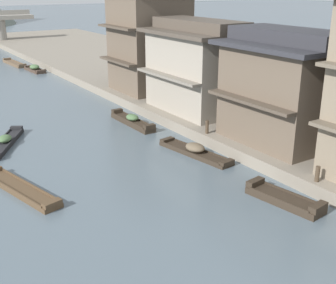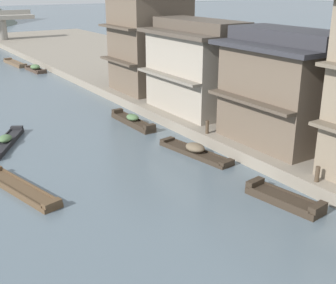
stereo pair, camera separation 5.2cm
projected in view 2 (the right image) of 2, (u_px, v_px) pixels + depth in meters
name	position (u px, v px, depth m)	size (l,w,h in m)	color
riverbank_right	(221.00, 91.00, 37.95)	(18.00, 110.00, 0.66)	gray
boat_moored_nearest	(35.00, 69.00, 47.91)	(1.31, 3.89, 0.74)	#423328
boat_moored_third	(195.00, 151.00, 24.64)	(1.71, 5.11, 0.67)	#33281E
boat_moored_far	(6.00, 142.00, 26.09)	(3.27, 4.75, 0.62)	#232326
boat_midriver_drifting	(284.00, 199.00, 19.22)	(1.57, 3.67, 0.57)	#33281E
boat_midriver_upstream	(20.00, 189.00, 20.34)	(2.24, 5.59, 0.41)	brown
boat_upstream_distant	(15.00, 63.00, 51.79)	(1.37, 5.64, 0.45)	brown
boat_crossing_west	(133.00, 121.00, 29.89)	(0.91, 4.76, 0.71)	#33281E
house_waterfront_tall	(285.00, 88.00, 24.11)	(5.84, 6.81, 6.14)	brown
house_waterfront_narrow	(198.00, 67.00, 30.19)	(5.56, 7.59, 6.14)	gray
house_waterfront_far	(150.00, 37.00, 35.58)	(6.32, 6.01, 8.74)	brown
mooring_post_dock_mid	(317.00, 174.00, 19.71)	(0.20, 0.20, 0.73)	#473828
mooring_post_dock_far	(207.00, 127.00, 26.04)	(0.20, 0.20, 0.80)	#473828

